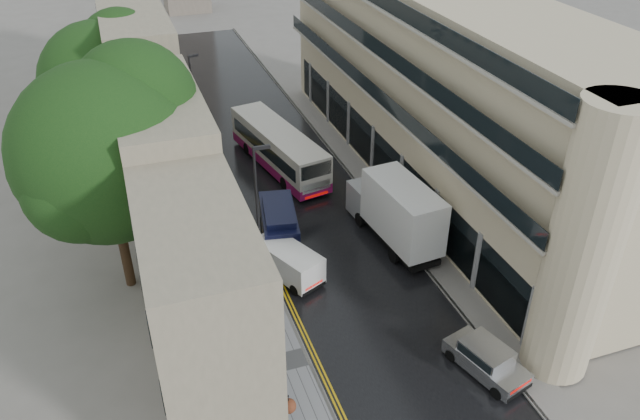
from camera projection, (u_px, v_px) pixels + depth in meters
road at (296, 189)px, 46.27m from camera, size 9.00×85.00×0.02m
left_sidewalk at (218, 201)px, 44.63m from camera, size 2.70×85.00×0.12m
right_sidewalk at (363, 176)px, 47.74m from camera, size 1.80×85.00×0.12m
old_shop_row at (151, 118)px, 42.48m from camera, size 4.50×56.00×12.00m
modern_block at (439, 90)px, 44.21m from camera, size 8.00×40.00×14.00m
tree_near at (110, 181)px, 33.13m from camera, size 10.56×10.56×13.89m
tree_far at (106, 104)px, 44.01m from camera, size 9.24×9.24×12.46m
cream_bus at (284, 170)px, 45.31m from camera, size 4.90×12.09×3.22m
white_lorry at (395, 232)px, 37.41m from camera, size 3.36×8.74×4.48m
silver_hatchback at (498, 386)px, 29.08m from camera, size 2.96×4.60×1.59m
white_van at (295, 280)px, 35.38m from camera, size 3.62×4.90×2.04m
navy_van at (266, 241)px, 38.13m from camera, size 3.05×5.64×2.73m
pedestrian at (231, 232)px, 39.69m from camera, size 0.73×0.60×1.74m
lamp_post_near at (258, 216)px, 34.93m from camera, size 0.97×0.26×8.53m
lamp_post_far at (194, 102)px, 50.25m from camera, size 0.88×0.41×7.61m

